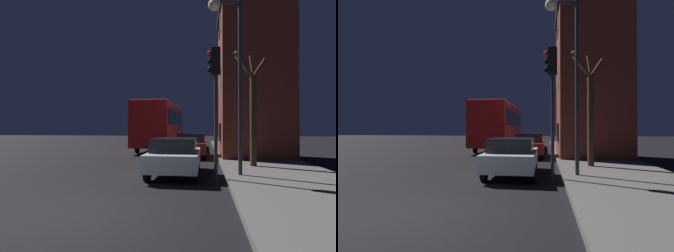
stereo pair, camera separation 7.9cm
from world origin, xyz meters
TOP-DOWN VIEW (x-y plane):
  - ground_plane at (0.00, 0.00)m, footprint 120.00×120.00m
  - brick_building at (5.22, 11.07)m, footprint 4.08×4.88m
  - streetlamp at (3.27, 4.17)m, footprint 1.19×0.44m
  - traffic_light at (2.73, 3.41)m, footprint 0.43×0.24m
  - bare_tree at (4.45, 6.56)m, footprint 1.66×2.02m
  - bus at (-1.36, 17.18)m, footprint 2.60×11.73m
  - car_near_lane at (1.27, 4.63)m, footprint 1.80×4.09m
  - car_mid_lane at (1.55, 11.19)m, footprint 1.82×3.96m

SIDE VIEW (x-z plane):
  - ground_plane at x=0.00m, z-range 0.00..0.00m
  - car_near_lane at x=1.27m, z-range 0.05..1.47m
  - car_mid_lane at x=1.55m, z-range 0.03..1.52m
  - bus at x=-1.36m, z-range 0.35..4.13m
  - bare_tree at x=4.45m, z-range 0.19..5.27m
  - traffic_light at x=2.73m, z-range 0.96..5.42m
  - streetlamp at x=3.27m, z-range 1.39..7.70m
  - brick_building at x=5.22m, z-range 0.18..9.04m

